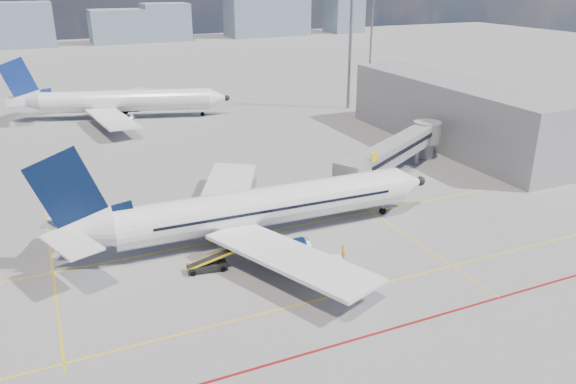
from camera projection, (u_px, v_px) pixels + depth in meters
name	position (u px, v px, depth m)	size (l,w,h in m)	color
ground	(289.00, 268.00, 51.97)	(420.00, 420.00, 0.00)	gray
apron_markings	(301.00, 289.00, 48.43)	(90.00, 35.12, 0.01)	yellow
jet_bridge	(398.00, 149.00, 73.96)	(23.55, 15.78, 6.30)	gray
terminal_block	(453.00, 113.00, 87.52)	(10.00, 42.00, 10.00)	gray
floodlight_mast_ne	(350.00, 39.00, 108.24)	(3.20, 0.61, 25.45)	slate
floodlight_mast_far	(372.00, 21.00, 148.29)	(3.20, 0.61, 25.45)	slate
distant_skyline	(81.00, 14.00, 209.44)	(251.01, 15.18, 29.93)	slate
main_aircraft	(252.00, 209.00, 56.64)	(41.23, 35.92, 12.01)	white
second_aircraft	(118.00, 101.00, 104.07)	(39.89, 34.09, 11.91)	white
baggage_tug	(309.00, 264.00, 50.95)	(2.54, 1.65, 1.69)	white
cargo_dolly	(324.00, 268.00, 49.83)	(3.79, 2.51, 1.91)	black
belt_loader	(208.00, 265.00, 51.29)	(5.21, 1.79, 2.09)	black
ramp_worker	(343.00, 252.00, 53.16)	(0.58, 0.38, 1.58)	yellow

